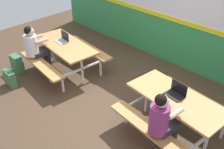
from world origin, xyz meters
The scene contains 10 objects.
ground_plane centered at (0.00, 0.00, -0.01)m, with size 10.00×10.00×0.02m, color #4C3826.
accent_backdrop centered at (0.00, 2.22, 1.25)m, with size 8.00×0.14×2.60m.
picnic_table_left centered at (-1.47, 0.04, 0.57)m, with size 1.76×1.70×0.74m.
picnic_table_right centered at (1.47, 0.16, 0.57)m, with size 1.76×1.70×0.74m.
student_nearer centered at (-1.92, -0.47, 0.71)m, with size 0.39×0.54×1.21m.
student_further centered at (1.58, -0.41, 0.71)m, with size 0.39×0.54×1.21m.
laptop_silver centered at (-1.62, 0.09, 0.79)m, with size 0.34×0.25×0.22m.
laptop_dark centered at (1.41, 0.21, 0.79)m, with size 0.34×0.25×0.22m.
backpack_dark centered at (-2.30, -0.81, 0.22)m, with size 0.30×0.22×0.44m.
tote_bag_bright centered at (-1.88, -1.21, 0.19)m, with size 0.34×0.21×0.43m.
Camera 1 is at (3.16, -3.06, 3.45)m, focal length 42.50 mm.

